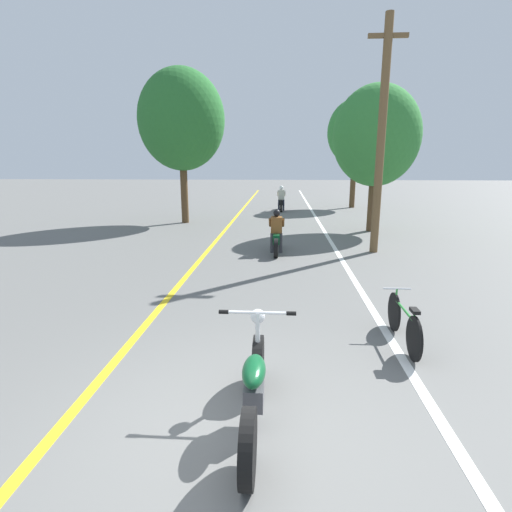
% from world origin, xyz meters
% --- Properties ---
extents(ground_plane, '(120.00, 120.00, 0.00)m').
position_xyz_m(ground_plane, '(0.00, 0.00, 0.00)').
color(ground_plane, '#60605E').
extents(lane_stripe_center, '(0.14, 48.00, 0.01)m').
position_xyz_m(lane_stripe_center, '(-1.70, 12.15, 0.00)').
color(lane_stripe_center, yellow).
rests_on(lane_stripe_center, ground).
extents(lane_stripe_edge, '(0.14, 48.00, 0.01)m').
position_xyz_m(lane_stripe_edge, '(2.33, 12.15, 0.00)').
color(lane_stripe_edge, white).
rests_on(lane_stripe_edge, ground).
extents(utility_pole, '(1.10, 0.24, 6.70)m').
position_xyz_m(utility_pole, '(3.45, 8.76, 3.44)').
color(utility_pole, brown).
rests_on(utility_pole, ground).
extents(roadside_tree_right_near, '(3.33, 3.00, 5.61)m').
position_xyz_m(roadside_tree_right_near, '(4.18, 12.67, 3.68)').
color(roadside_tree_right_near, '#513A23').
rests_on(roadside_tree_right_near, ground).
extents(roadside_tree_right_far, '(3.30, 2.97, 6.33)m').
position_xyz_m(roadside_tree_right_far, '(4.88, 21.28, 4.41)').
color(roadside_tree_right_far, '#513A23').
rests_on(roadside_tree_right_far, ground).
extents(roadside_tree_left, '(3.77, 3.39, 6.67)m').
position_xyz_m(roadside_tree_left, '(-3.80, 14.45, 4.49)').
color(roadside_tree_left, '#513A23').
rests_on(roadside_tree_left, ground).
extents(motorcycle_foreground, '(0.87, 2.15, 1.08)m').
position_xyz_m(motorcycle_foreground, '(0.33, 0.19, 0.43)').
color(motorcycle_foreground, black).
rests_on(motorcycle_foreground, ground).
extents(motorcycle_rider_lead, '(0.50, 1.99, 1.32)m').
position_xyz_m(motorcycle_rider_lead, '(0.45, 8.51, 0.50)').
color(motorcycle_rider_lead, black).
rests_on(motorcycle_rider_lead, ground).
extents(motorcycle_rider_far, '(0.50, 2.00, 1.41)m').
position_xyz_m(motorcycle_rider_far, '(0.57, 19.40, 0.53)').
color(motorcycle_rider_far, black).
rests_on(motorcycle_rider_far, ground).
extents(bicycle_parked, '(0.44, 1.66, 0.75)m').
position_xyz_m(bicycle_parked, '(2.46, 2.26, 0.35)').
color(bicycle_parked, black).
rests_on(bicycle_parked, ground).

